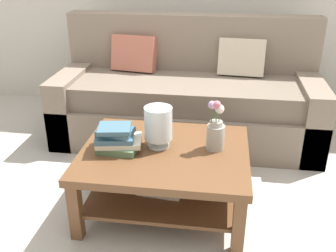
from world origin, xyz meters
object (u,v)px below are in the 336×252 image
at_px(book_stack_main, 117,139).
at_px(flower_pitcher, 216,131).
at_px(couch, 188,98).
at_px(glass_hurricane_vase, 158,124).
at_px(coffee_table, 165,166).

distance_m(book_stack_main, flower_pitcher, 0.62).
bearing_deg(couch, glass_hurricane_vase, -94.51).
bearing_deg(glass_hurricane_vase, flower_pitcher, 2.76).
bearing_deg(flower_pitcher, coffee_table, -168.36).
xyz_separation_m(coffee_table, flower_pitcher, (0.32, 0.06, 0.24)).
xyz_separation_m(coffee_table, glass_hurricane_vase, (-0.05, 0.05, 0.27)).
bearing_deg(couch, flower_pitcher, -75.47).
relative_size(couch, flower_pitcher, 6.84).
height_order(couch, glass_hurricane_vase, couch).
bearing_deg(book_stack_main, flower_pitcher, 9.01).
distance_m(couch, glass_hurricane_vase, 1.11).
relative_size(book_stack_main, glass_hurricane_vase, 1.17).
height_order(book_stack_main, glass_hurricane_vase, glass_hurricane_vase).
bearing_deg(couch, book_stack_main, -106.14).
distance_m(couch, flower_pitcher, 1.12).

